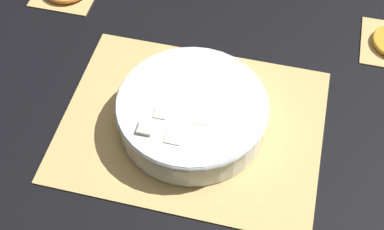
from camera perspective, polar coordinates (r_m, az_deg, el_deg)
ground_plane at (r=0.93m, az=-0.00°, el=-1.09°), size 6.00×6.00×0.00m
bamboo_mat_center at (r=0.93m, az=-0.00°, el=-0.98°), size 0.45×0.35×0.01m
fruit_salad_bowl at (r=0.90m, az=-0.03°, el=0.38°), size 0.26×0.26×0.07m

